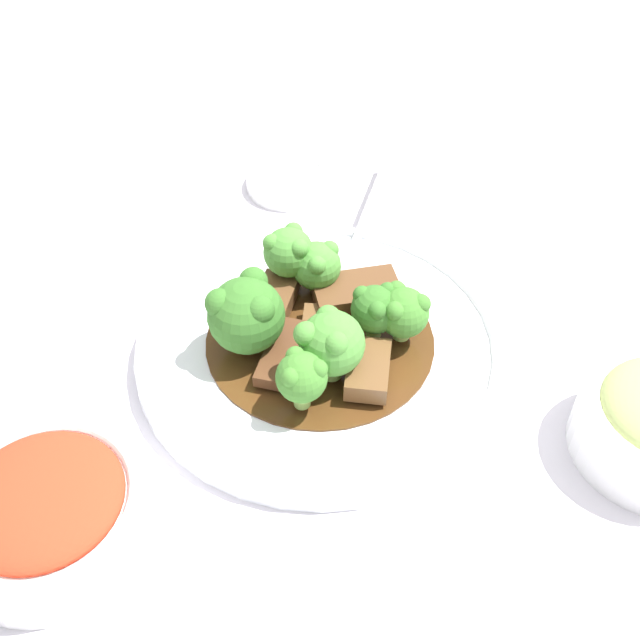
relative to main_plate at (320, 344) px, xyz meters
The scene contains 17 objects.
ground_plane 0.01m from the main_plate, ahead, with size 4.00×4.00×0.00m, color silver.
main_plate is the anchor object (origin of this frame).
beef_strip_0 0.01m from the main_plate, 69.21° to the right, with size 0.04×0.05×0.01m.
beef_strip_1 0.05m from the main_plate, 136.96° to the right, with size 0.06×0.04×0.01m.
beef_strip_2 0.03m from the main_plate, 33.18° to the left, with size 0.05×0.07×0.01m.
beef_strip_3 0.05m from the main_plate, 50.31° to the right, with size 0.05×0.06×0.01m.
beef_strip_4 0.05m from the main_plate, 117.83° to the left, with size 0.04×0.05×0.01m.
broccoli_floret_0 0.05m from the main_plate, 85.12° to the left, with size 0.04×0.04×0.05m.
broccoli_floret_1 0.07m from the main_plate, 167.32° to the left, with size 0.04×0.04×0.04m.
broccoli_floret_2 0.05m from the main_plate, behind, with size 0.03×0.03×0.04m.
broccoli_floret_3 0.06m from the main_plate, ahead, with size 0.05×0.05×0.06m.
broccoli_floret_4 0.07m from the main_plate, 67.75° to the left, with size 0.03×0.03×0.04m.
broccoli_floret_5 0.06m from the main_plate, 98.82° to the right, with size 0.04×0.04×0.04m.
broccoli_floret_6 0.07m from the main_plate, 79.20° to the right, with size 0.04×0.04×0.05m.
serving_spoon 0.08m from the main_plate, 117.41° to the right, with size 0.12×0.20×0.01m.
side_bowl_kimchi 0.21m from the main_plate, 30.64° to the left, with size 0.12×0.12×0.04m.
sauce_dish 0.21m from the main_plate, 94.11° to the right, with size 0.08×0.08×0.01m.
Camera 1 is at (0.07, 0.36, 0.39)m, focal length 42.00 mm.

